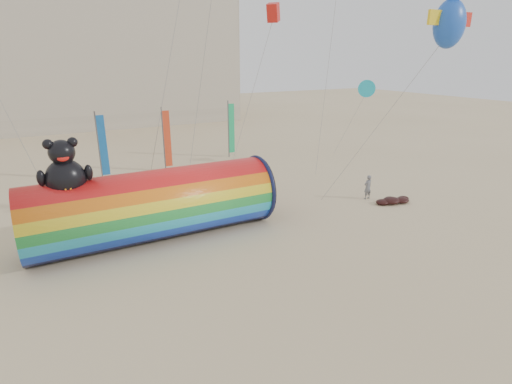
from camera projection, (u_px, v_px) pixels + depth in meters
name	position (u px, v px, depth m)	size (l,w,h in m)	color
ground	(262.00, 249.00, 19.50)	(160.00, 160.00, 0.00)	#CCB58C
windsock_assembly	(155.00, 203.00, 20.17)	(12.24, 3.73, 5.64)	red
kite_handler	(368.00, 187.00, 26.12)	(0.59, 0.39, 1.62)	slate
fabric_bundle	(393.00, 200.00, 25.58)	(2.62, 1.35, 0.41)	#360E09
festival_banners	(171.00, 137.00, 32.78)	(12.25, 2.35, 5.20)	#59595E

